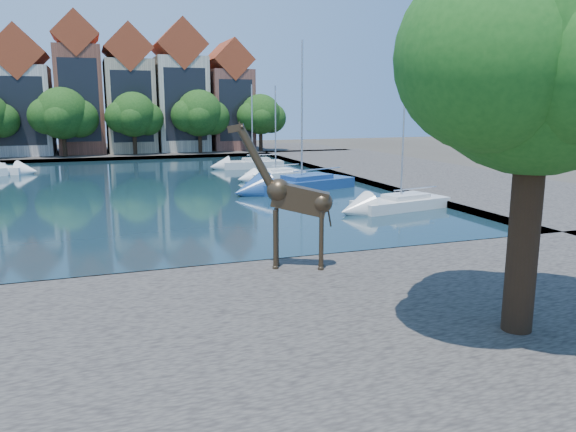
% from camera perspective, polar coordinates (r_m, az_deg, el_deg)
% --- Properties ---
extents(ground, '(160.00, 160.00, 0.00)m').
position_cam_1_polar(ground, '(21.73, -10.26, -6.36)').
color(ground, '#38332B').
rests_on(ground, ground).
extents(water_basin, '(38.00, 50.00, 0.08)m').
position_cam_1_polar(water_basin, '(45.07, -15.18, 2.62)').
color(water_basin, black).
rests_on(water_basin, ground).
extents(near_quay, '(50.00, 14.00, 0.50)m').
position_cam_1_polar(near_quay, '(15.20, -5.94, -13.13)').
color(near_quay, '#4E4943').
rests_on(near_quay, ground).
extents(far_quay, '(60.00, 16.00, 0.50)m').
position_cam_1_polar(far_quay, '(76.81, -17.03, 6.10)').
color(far_quay, '#4E4943').
rests_on(far_quay, ground).
extents(right_quay, '(14.00, 52.00, 0.50)m').
position_cam_1_polar(right_quay, '(53.00, 12.91, 4.20)').
color(right_quay, '#4E4943').
rests_on(right_quay, ground).
extents(plane_tree, '(8.32, 6.40, 10.62)m').
position_cam_1_polar(plane_tree, '(15.76, 24.47, 14.51)').
color(plane_tree, '#332114').
rests_on(plane_tree, near_quay).
extents(townhouse_west_inner, '(6.43, 9.18, 15.15)m').
position_cam_1_polar(townhouse_west_inner, '(76.84, -25.32, 10.84)').
color(townhouse_west_inner, beige).
rests_on(townhouse_west_inner, far_quay).
extents(townhouse_center, '(5.44, 9.18, 16.93)m').
position_cam_1_polar(townhouse_center, '(76.51, -20.44, 11.97)').
color(townhouse_center, brown).
rests_on(townhouse_center, far_quay).
extents(townhouse_east_inner, '(5.94, 9.18, 15.79)m').
position_cam_1_polar(townhouse_east_inner, '(76.66, -15.84, 11.77)').
color(townhouse_east_inner, tan).
rests_on(townhouse_east_inner, far_quay).
extents(townhouse_east_mid, '(6.43, 9.18, 16.65)m').
position_cam_1_polar(townhouse_east_mid, '(77.38, -10.94, 12.25)').
color(townhouse_east_mid, beige).
rests_on(townhouse_east_mid, far_quay).
extents(townhouse_east_end, '(5.44, 9.18, 14.43)m').
position_cam_1_polar(townhouse_east_end, '(78.60, -6.12, 11.64)').
color(townhouse_east_end, brown).
rests_on(townhouse_east_end, far_quay).
extents(far_tree_mid_west, '(7.80, 6.00, 8.00)m').
position_cam_1_polar(far_tree_mid_west, '(71.05, -21.87, 9.49)').
color(far_tree_mid_west, '#332114').
rests_on(far_tree_mid_west, far_quay).
extents(far_tree_mid_east, '(7.02, 5.40, 7.52)m').
position_cam_1_polar(far_tree_mid_east, '(71.19, -15.35, 9.76)').
color(far_tree_mid_east, '#332114').
rests_on(far_tree_mid_east, far_quay).
extents(far_tree_east, '(7.54, 5.80, 7.84)m').
position_cam_1_polar(far_tree_east, '(72.22, -8.91, 10.13)').
color(far_tree_east, '#332114').
rests_on(far_tree_east, far_quay).
extents(far_tree_far_east, '(6.76, 5.20, 7.36)m').
position_cam_1_polar(far_tree_far_east, '(74.10, -2.73, 10.15)').
color(far_tree_far_east, '#332114').
rests_on(far_tree_far_east, far_quay).
extents(giraffe_statue, '(3.56, 1.86, 5.34)m').
position_cam_1_polar(giraffe_statue, '(20.59, 0.42, 1.80)').
color(giraffe_statue, '#382B1C').
rests_on(giraffe_statue, near_quay).
extents(sailboat_right_a, '(6.62, 3.36, 9.00)m').
position_cam_1_polar(sailboat_right_a, '(35.73, 11.38, 1.48)').
color(sailboat_right_a, silver).
rests_on(sailboat_right_a, water_basin).
extents(sailboat_right_b, '(8.89, 5.36, 11.08)m').
position_cam_1_polar(sailboat_right_b, '(43.09, 1.40, 3.47)').
color(sailboat_right_b, navy).
rests_on(sailboat_right_b, water_basin).
extents(sailboat_right_c, '(5.40, 2.87, 8.00)m').
position_cam_1_polar(sailboat_right_c, '(49.12, -1.26, 4.33)').
color(sailboat_right_c, white).
rests_on(sailboat_right_c, water_basin).
extents(sailboat_right_d, '(6.19, 2.40, 8.38)m').
position_cam_1_polar(sailboat_right_d, '(57.88, -3.62, 5.42)').
color(sailboat_right_d, silver).
rests_on(sailboat_right_d, water_basin).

